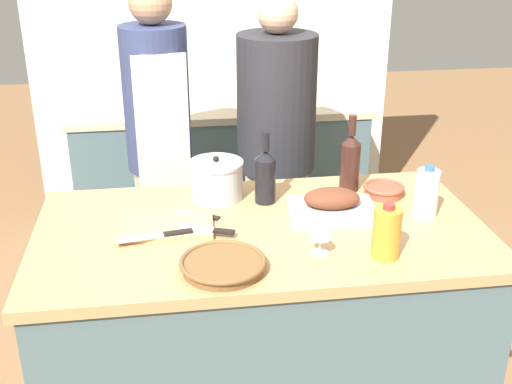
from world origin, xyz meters
TOP-DOWN VIEW (x-y plane):
  - kitchen_island at (0.00, 0.00)m, footprint 1.59×0.85m
  - back_counter at (0.00, 1.65)m, footprint 1.74×0.60m
  - back_wall at (0.00, 2.00)m, footprint 2.24×0.10m
  - roasting_pan at (0.26, 0.04)m, footprint 0.33×0.24m
  - wicker_basket at (-0.16, -0.28)m, footprint 0.27×0.27m
  - cutting_board at (-0.33, 0.03)m, footprint 0.33×0.21m
  - stock_pot at (-0.13, 0.28)m, footprint 0.21×0.21m
  - mixing_bowl at (0.52, 0.20)m, footprint 0.16×0.16m
  - juice_jug at (0.36, -0.27)m, footprint 0.09×0.09m
  - milk_jug at (0.61, 0.01)m, footprint 0.09×0.09m
  - wine_bottle_green at (0.40, 0.28)m, footprint 0.08×0.08m
  - wine_bottle_dark at (0.05, 0.21)m, footprint 0.08×0.08m
  - wine_glass_left at (0.16, -0.21)m, footprint 0.07×0.07m
  - knife_chef at (-0.36, -0.05)m, footprint 0.26×0.07m
  - knife_paring at (-0.21, 0.12)m, footprint 0.16×0.11m
  - knife_bread at (-0.19, -0.04)m, footprint 0.19×0.10m
  - stand_mixer at (0.23, 1.66)m, footprint 0.18×0.14m
  - condiment_bottle_tall at (-0.46, 1.55)m, footprint 0.05×0.05m
  - condiment_bottle_short at (0.45, 1.50)m, footprint 0.06×0.06m
  - person_cook_aproned at (-0.35, 0.91)m, footprint 0.30×0.32m
  - person_cook_guest at (0.21, 0.90)m, footprint 0.38×0.38m

SIDE VIEW (x-z plane):
  - back_counter at x=0.00m, z-range 0.00..0.89m
  - kitchen_island at x=0.00m, z-range 0.00..0.91m
  - person_cook_guest at x=0.21m, z-range 0.08..1.68m
  - knife_paring at x=-0.21m, z-range 0.90..0.91m
  - cutting_board at x=-0.33m, z-range 0.91..0.92m
  - knife_chef at x=-0.36m, z-range 0.92..0.93m
  - knife_bread at x=-0.19m, z-range 0.92..0.93m
  - wicker_basket at x=-0.16m, z-range 0.91..0.95m
  - mixing_bowl at x=0.52m, z-range 0.91..0.95m
  - person_cook_aproned at x=-0.35m, z-range 0.10..1.76m
  - roasting_pan at x=0.26m, z-range 0.89..1.00m
  - stock_pot at x=-0.13m, z-range 0.89..1.07m
  - wine_glass_left at x=0.16m, z-range 0.93..1.04m
  - condiment_bottle_tall at x=-0.46m, z-range 0.88..1.09m
  - juice_jug at x=0.36m, z-range 0.90..1.09m
  - condiment_bottle_short at x=0.45m, z-range 0.88..1.10m
  - milk_jug at x=0.61m, z-range 0.90..1.09m
  - wine_bottle_dark at x=0.05m, z-range 0.88..1.16m
  - stand_mixer at x=0.23m, z-range 0.87..1.17m
  - wine_bottle_green at x=0.40m, z-range 0.87..1.18m
  - back_wall at x=0.00m, z-range 0.00..2.55m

